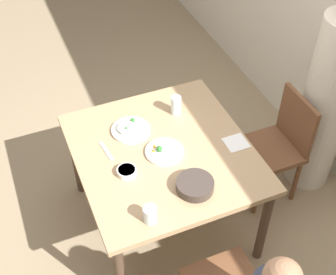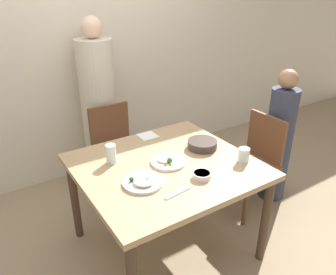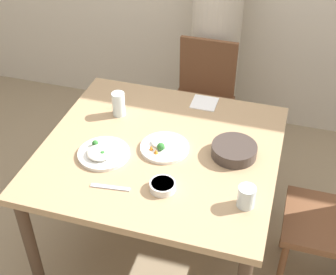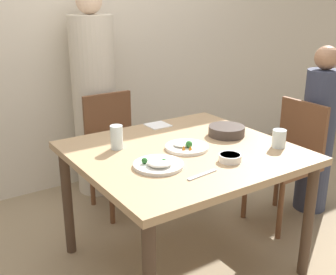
{
  "view_description": "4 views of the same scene",
  "coord_description": "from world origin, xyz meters",
  "px_view_note": "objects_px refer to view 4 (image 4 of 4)",
  "views": [
    {
      "loc": [
        1.91,
        -0.76,
        2.81
      ],
      "look_at": [
        0.08,
        0.0,
        0.91
      ],
      "focal_mm": 50.0,
      "sensor_mm": 36.0,
      "label": 1
    },
    {
      "loc": [
        -1.04,
        -1.63,
        1.84
      ],
      "look_at": [
        -0.02,
        -0.06,
        0.96
      ],
      "focal_mm": 35.0,
      "sensor_mm": 36.0,
      "label": 2
    },
    {
      "loc": [
        0.55,
        -1.71,
        2.19
      ],
      "look_at": [
        0.03,
        0.05,
        0.77
      ],
      "focal_mm": 50.0,
      "sensor_mm": 36.0,
      "label": 3
    },
    {
      "loc": [
        -1.28,
        -1.76,
        1.55
      ],
      "look_at": [
        -0.1,
        0.01,
        0.81
      ],
      "focal_mm": 45.0,
      "sensor_mm": 36.0,
      "label": 4
    }
  ],
  "objects_px": {
    "chair_adult_spot": "(116,147)",
    "glass_water_tall": "(279,139)",
    "plate_rice_adult": "(159,164)",
    "person_adult": "(95,103)",
    "bowl_curry": "(227,131)",
    "person_child": "(317,137)",
    "chair_child_spot": "(288,158)"
  },
  "relations": [
    {
      "from": "chair_child_spot",
      "to": "person_adult",
      "type": "xyz_separation_m",
      "value": [
        -0.89,
        1.2,
        0.26
      ]
    },
    {
      "from": "chair_adult_spot",
      "to": "bowl_curry",
      "type": "bearing_deg",
      "value": -67.62
    },
    {
      "from": "chair_child_spot",
      "to": "glass_water_tall",
      "type": "xyz_separation_m",
      "value": [
        -0.45,
        -0.29,
        0.31
      ]
    },
    {
      "from": "plate_rice_adult",
      "to": "chair_adult_spot",
      "type": "bearing_deg",
      "value": 75.1
    },
    {
      "from": "chair_child_spot",
      "to": "person_adult",
      "type": "bearing_deg",
      "value": -143.24
    },
    {
      "from": "chair_adult_spot",
      "to": "person_child",
      "type": "relative_size",
      "value": 0.7
    },
    {
      "from": "person_adult",
      "to": "person_child",
      "type": "relative_size",
      "value": 1.31
    },
    {
      "from": "person_adult",
      "to": "glass_water_tall",
      "type": "bearing_deg",
      "value": -73.25
    },
    {
      "from": "chair_child_spot",
      "to": "person_child",
      "type": "xyz_separation_m",
      "value": [
        0.29,
        -0.0,
        0.1
      ]
    },
    {
      "from": "chair_adult_spot",
      "to": "glass_water_tall",
      "type": "bearing_deg",
      "value": -68.6
    },
    {
      "from": "plate_rice_adult",
      "to": "person_adult",
      "type": "bearing_deg",
      "value": 78.77
    },
    {
      "from": "person_child",
      "to": "bowl_curry",
      "type": "relative_size",
      "value": 5.53
    },
    {
      "from": "glass_water_tall",
      "to": "chair_adult_spot",
      "type": "bearing_deg",
      "value": 111.4
    },
    {
      "from": "plate_rice_adult",
      "to": "glass_water_tall",
      "type": "height_order",
      "value": "glass_water_tall"
    },
    {
      "from": "chair_adult_spot",
      "to": "person_adult",
      "type": "distance_m",
      "value": 0.43
    },
    {
      "from": "person_adult",
      "to": "plate_rice_adult",
      "type": "distance_m",
      "value": 1.38
    },
    {
      "from": "bowl_curry",
      "to": "person_child",
      "type": "bearing_deg",
      "value": -1.95
    },
    {
      "from": "bowl_curry",
      "to": "plate_rice_adult",
      "type": "distance_m",
      "value": 0.64
    },
    {
      "from": "plate_rice_adult",
      "to": "chair_child_spot",
      "type": "bearing_deg",
      "value": 7.77
    },
    {
      "from": "person_adult",
      "to": "glass_water_tall",
      "type": "relative_size",
      "value": 15.74
    },
    {
      "from": "person_child",
      "to": "glass_water_tall",
      "type": "relative_size",
      "value": 12.0
    },
    {
      "from": "chair_child_spot",
      "to": "person_child",
      "type": "distance_m",
      "value": 0.31
    },
    {
      "from": "person_child",
      "to": "plate_rice_adult",
      "type": "relative_size",
      "value": 4.81
    },
    {
      "from": "chair_adult_spot",
      "to": "person_adult",
      "type": "relative_size",
      "value": 0.53
    },
    {
      "from": "chair_child_spot",
      "to": "person_child",
      "type": "bearing_deg",
      "value": 90.0
    },
    {
      "from": "bowl_curry",
      "to": "chair_child_spot",
      "type": "bearing_deg",
      "value": -2.98
    },
    {
      "from": "chair_adult_spot",
      "to": "chair_child_spot",
      "type": "relative_size",
      "value": 1.0
    },
    {
      "from": "person_adult",
      "to": "bowl_curry",
      "type": "distance_m",
      "value": 1.21
    },
    {
      "from": "person_child",
      "to": "plate_rice_adult",
      "type": "distance_m",
      "value": 1.47
    },
    {
      "from": "plate_rice_adult",
      "to": "glass_water_tall",
      "type": "relative_size",
      "value": 2.5
    },
    {
      "from": "chair_child_spot",
      "to": "glass_water_tall",
      "type": "bearing_deg",
      "value": -57.19
    },
    {
      "from": "chair_adult_spot",
      "to": "glass_water_tall",
      "type": "relative_size",
      "value": 8.41
    }
  ]
}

